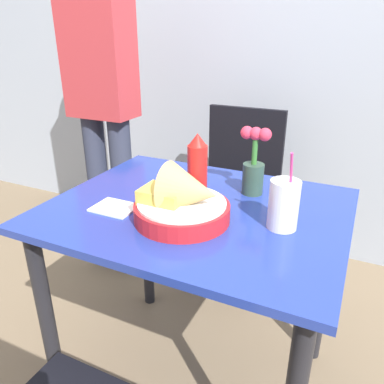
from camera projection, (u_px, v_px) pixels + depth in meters
ground_plane at (196, 376)px, 1.47m from camera, size 12.00×12.00×0.00m
wall_window at (292, 20)px, 1.93m from camera, size 7.00×0.06×2.60m
dining_table at (197, 241)px, 1.23m from camera, size 0.91×0.73×0.74m
chair_far_window at (238, 181)px, 1.95m from camera, size 0.40×0.40×0.89m
food_basket at (184, 202)px, 1.07m from camera, size 0.28×0.28×0.17m
ketchup_bottle at (197, 165)px, 1.24m from camera, size 0.07×0.07×0.21m
drink_cup at (283, 206)px, 1.03m from camera, size 0.08×0.08×0.23m
flower_vase at (254, 165)px, 1.23m from camera, size 0.10×0.07×0.23m
napkin at (115, 208)px, 1.16m from camera, size 0.13×0.11×0.01m
person_standing at (101, 79)px, 1.77m from camera, size 0.32×0.20×1.78m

